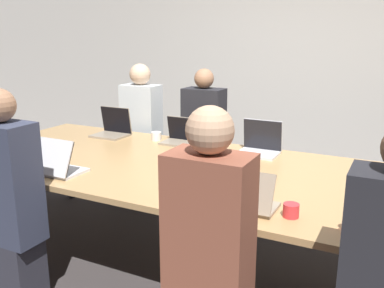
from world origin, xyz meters
name	(u,v)px	position (x,y,z in m)	size (l,w,h in m)	color
ground_plane	(214,266)	(0.00, 0.00, 0.00)	(24.00, 24.00, 0.00)	#383333
curtain_wall	(297,64)	(0.00, 2.36, 1.40)	(12.00, 0.06, 2.80)	beige
conference_table	(215,176)	(0.00, 0.00, 0.73)	(4.32, 1.59, 0.78)	tan
cup_near_right	(350,224)	(1.01, -0.60, 0.82)	(0.08, 0.08, 0.08)	red
laptop_far_left	(113,128)	(-1.34, 0.56, 0.86)	(0.33, 0.27, 0.28)	gray
person_far_left	(142,133)	(-1.32, 1.03, 0.71)	(0.40, 0.24, 1.45)	#2D2D38
laptop_near_left	(55,164)	(-0.99, -0.59, 0.85)	(0.36, 0.27, 0.26)	silver
person_near_left	(10,203)	(-1.00, -0.99, 0.70)	(0.40, 0.24, 1.44)	#2D2D38
laptop_near_midright	(245,198)	(0.44, -0.57, 0.85)	(0.35, 0.24, 0.24)	gray
person_near_midright	(209,258)	(0.43, -1.05, 0.71)	(0.40, 0.24, 1.45)	#2D2D38
cup_near_midright	(291,210)	(0.70, -0.56, 0.82)	(0.09, 0.09, 0.08)	red
laptop_far_midleft	(183,136)	(-0.59, 0.60, 0.85)	(0.35, 0.23, 0.24)	gray
person_far_midleft	(204,142)	(-0.59, 1.06, 0.69)	(0.40, 0.24, 1.42)	#2D2D38
cup_far_midleft	(156,136)	(-0.86, 0.59, 0.82)	(0.09, 0.09, 0.08)	white
laptop_far_center	(260,144)	(0.15, 0.60, 0.86)	(0.33, 0.27, 0.28)	silver
stapler	(225,172)	(0.11, -0.07, 0.80)	(0.05, 0.15, 0.05)	black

